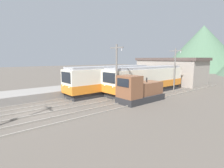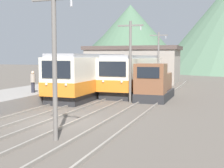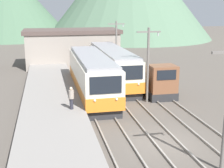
{
  "view_description": "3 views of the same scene",
  "coord_description": "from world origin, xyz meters",
  "px_view_note": "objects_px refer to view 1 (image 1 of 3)",
  "views": [
    {
      "loc": [
        15.79,
        -4.42,
        4.73
      ],
      "look_at": [
        1.34,
        7.66,
        2.0
      ],
      "focal_mm": 28.0,
      "sensor_mm": 36.0,
      "label": 1
    },
    {
      "loc": [
        8.15,
        -15.1,
        3.55
      ],
      "look_at": [
        0.04,
        8.49,
        1.34
      ],
      "focal_mm": 50.0,
      "sensor_mm": 36.0,
      "label": 2
    },
    {
      "loc": [
        -6.54,
        -16.16,
        7.9
      ],
      "look_at": [
        -1.43,
        7.56,
        1.82
      ],
      "focal_mm": 50.0,
      "sensor_mm": 36.0,
      "label": 3
    }
  ],
  "objects_px": {
    "commuter_train_center": "(146,80)",
    "shunting_locomotive": "(139,91)",
    "commuter_train_left": "(110,81)",
    "person_on_platform": "(63,83)",
    "catenary_mast_far": "(175,67)",
    "catenary_mast_mid": "(117,71)"
  },
  "relations": [
    {
      "from": "commuter_train_center",
      "to": "shunting_locomotive",
      "type": "xyz_separation_m",
      "value": [
        3.0,
        -4.91,
        -0.49
      ]
    },
    {
      "from": "commuter_train_center",
      "to": "shunting_locomotive",
      "type": "bearing_deg",
      "value": -58.59
    },
    {
      "from": "commuter_train_center",
      "to": "shunting_locomotive",
      "type": "distance_m",
      "value": 5.78
    },
    {
      "from": "commuter_train_left",
      "to": "commuter_train_center",
      "type": "height_order",
      "value": "commuter_train_left"
    },
    {
      "from": "commuter_train_left",
      "to": "shunting_locomotive",
      "type": "relative_size",
      "value": 2.31
    },
    {
      "from": "commuter_train_center",
      "to": "person_on_platform",
      "type": "relative_size",
      "value": 8.59
    },
    {
      "from": "shunting_locomotive",
      "to": "catenary_mast_mid",
      "type": "xyz_separation_m",
      "value": [
        -1.49,
        -2.04,
        2.22
      ]
    },
    {
      "from": "catenary_mast_mid",
      "to": "catenary_mast_far",
      "type": "distance_m",
      "value": 11.65
    },
    {
      "from": "commuter_train_center",
      "to": "catenary_mast_mid",
      "type": "distance_m",
      "value": 7.33
    },
    {
      "from": "catenary_mast_mid",
      "to": "person_on_platform",
      "type": "xyz_separation_m",
      "value": [
        -6.63,
        -3.17,
        -1.7
      ]
    },
    {
      "from": "shunting_locomotive",
      "to": "catenary_mast_far",
      "type": "height_order",
      "value": "catenary_mast_far"
    },
    {
      "from": "commuter_train_left",
      "to": "commuter_train_center",
      "type": "distance_m",
      "value": 5.13
    },
    {
      "from": "commuter_train_center",
      "to": "catenary_mast_far",
      "type": "distance_m",
      "value": 5.23
    },
    {
      "from": "shunting_locomotive",
      "to": "person_on_platform",
      "type": "bearing_deg",
      "value": -147.29
    },
    {
      "from": "commuter_train_left",
      "to": "catenary_mast_mid",
      "type": "xyz_separation_m",
      "value": [
        4.31,
        -2.65,
        1.69
      ]
    },
    {
      "from": "shunting_locomotive",
      "to": "catenary_mast_mid",
      "type": "bearing_deg",
      "value": -126.12
    },
    {
      "from": "person_on_platform",
      "to": "catenary_mast_mid",
      "type": "bearing_deg",
      "value": 25.57
    },
    {
      "from": "person_on_platform",
      "to": "commuter_train_center",
      "type": "bearing_deg",
      "value": 63.17
    },
    {
      "from": "commuter_train_center",
      "to": "commuter_train_left",
      "type": "bearing_deg",
      "value": -123.05
    },
    {
      "from": "catenary_mast_far",
      "to": "commuter_train_center",
      "type": "bearing_deg",
      "value": -107.82
    },
    {
      "from": "commuter_train_left",
      "to": "commuter_train_center",
      "type": "xyz_separation_m",
      "value": [
        2.8,
        4.3,
        -0.04
      ]
    },
    {
      "from": "commuter_train_center",
      "to": "catenary_mast_far",
      "type": "xyz_separation_m",
      "value": [
        1.51,
        4.69,
        1.73
      ]
    }
  ]
}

